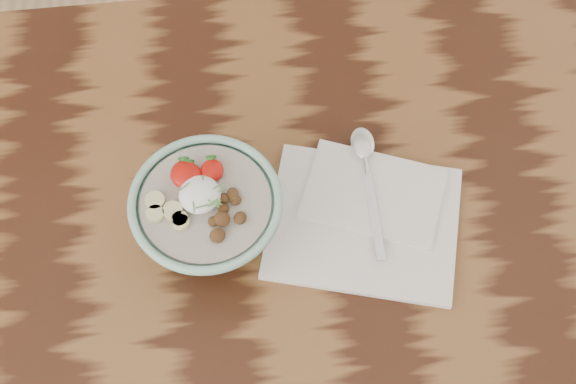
% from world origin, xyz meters
% --- Properties ---
extents(table, '(1.60, 0.90, 0.75)m').
position_xyz_m(table, '(0.00, 0.00, 0.66)').
color(table, '#34180D').
rests_on(table, ground).
extents(breakfast_bowl, '(0.18, 0.18, 0.12)m').
position_xyz_m(breakfast_bowl, '(-0.19, 0.05, 0.81)').
color(breakfast_bowl, '#8BBBA6').
rests_on(breakfast_bowl, table).
extents(napkin, '(0.28, 0.25, 0.01)m').
position_xyz_m(napkin, '(0.01, 0.05, 0.76)').
color(napkin, white).
rests_on(napkin, table).
extents(spoon, '(0.03, 0.19, 0.01)m').
position_xyz_m(spoon, '(0.02, 0.13, 0.77)').
color(spoon, silver).
rests_on(spoon, napkin).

